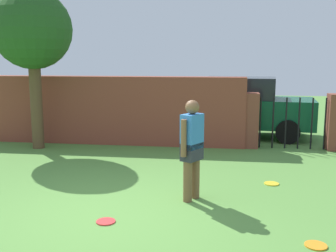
{
  "coord_description": "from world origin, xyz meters",
  "views": [
    {
      "loc": [
        1.6,
        -5.37,
        2.26
      ],
      "look_at": [
        0.55,
        2.02,
        1.0
      ],
      "focal_mm": 42.93,
      "sensor_mm": 36.0,
      "label": 1
    }
  ],
  "objects_px": {
    "tree": "(32,32)",
    "frisbee_orange": "(316,245)",
    "person": "(192,145)",
    "frisbee_yellow": "(271,184)",
    "car": "(239,107)",
    "frisbee_red": "(106,222)"
  },
  "relations": [
    {
      "from": "car",
      "to": "frisbee_red",
      "type": "xyz_separation_m",
      "value": [
        -2.04,
        -6.75,
        -0.85
      ]
    },
    {
      "from": "tree",
      "to": "frisbee_yellow",
      "type": "relative_size",
      "value": 14.53
    },
    {
      "from": "frisbee_orange",
      "to": "frisbee_red",
      "type": "bearing_deg",
      "value": 172.85
    },
    {
      "from": "tree",
      "to": "frisbee_red",
      "type": "relative_size",
      "value": 14.53
    },
    {
      "from": "tree",
      "to": "frisbee_orange",
      "type": "bearing_deg",
      "value": -38.76
    },
    {
      "from": "person",
      "to": "frisbee_yellow",
      "type": "distance_m",
      "value": 1.93
    },
    {
      "from": "car",
      "to": "frisbee_red",
      "type": "relative_size",
      "value": 16.16
    },
    {
      "from": "tree",
      "to": "frisbee_red",
      "type": "bearing_deg",
      "value": -54.62
    },
    {
      "from": "frisbee_orange",
      "to": "frisbee_yellow",
      "type": "bearing_deg",
      "value": 96.1
    },
    {
      "from": "person",
      "to": "frisbee_orange",
      "type": "relative_size",
      "value": 6.0
    },
    {
      "from": "tree",
      "to": "frisbee_yellow",
      "type": "bearing_deg",
      "value": -21.92
    },
    {
      "from": "tree",
      "to": "person",
      "type": "distance_m",
      "value": 5.67
    },
    {
      "from": "frisbee_red",
      "to": "person",
      "type": "bearing_deg",
      "value": 44.29
    },
    {
      "from": "frisbee_orange",
      "to": "frisbee_red",
      "type": "xyz_separation_m",
      "value": [
        -2.75,
        0.34,
        0.0
      ]
    },
    {
      "from": "car",
      "to": "tree",
      "type": "bearing_deg",
      "value": -148.37
    },
    {
      "from": "frisbee_orange",
      "to": "frisbee_red",
      "type": "height_order",
      "value": "same"
    },
    {
      "from": "tree",
      "to": "frisbee_red",
      "type": "distance_m",
      "value": 6.05
    },
    {
      "from": "frisbee_yellow",
      "to": "frisbee_orange",
      "type": "height_order",
      "value": "same"
    },
    {
      "from": "frisbee_yellow",
      "to": "car",
      "type": "bearing_deg",
      "value": 95.55
    },
    {
      "from": "tree",
      "to": "car",
      "type": "xyz_separation_m",
      "value": [
        5.11,
        2.41,
        -2.04
      ]
    },
    {
      "from": "tree",
      "to": "frisbee_orange",
      "type": "distance_m",
      "value": 8.01
    },
    {
      "from": "car",
      "to": "frisbee_red",
      "type": "height_order",
      "value": "car"
    }
  ]
}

